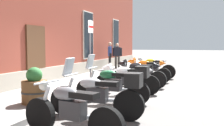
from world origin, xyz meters
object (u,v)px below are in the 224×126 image
at_px(motorcycle_black_sport, 136,72).
at_px(parking_sign, 90,43).
at_px(motorcycle_grey_naked, 70,110).
at_px(motorcycle_yellow_naked, 152,68).
at_px(pedestrian_dark_jacket, 117,54).
at_px(motorcycle_white_sport, 124,77).
at_px(barrel_planter, 35,88).
at_px(motorcycle_green_touring, 116,83).
at_px(pedestrian_blue_top, 110,54).
at_px(motorcycle_orange_sport, 144,69).
at_px(motorcycle_silver_touring, 100,93).

relative_size(motorcycle_black_sport, parking_sign, 0.91).
bearing_deg(motorcycle_grey_naked, motorcycle_yellow_naked, 0.98).
distance_m(pedestrian_dark_jacket, parking_sign, 6.67).
bearing_deg(motorcycle_white_sport, motorcycle_black_sport, -1.59).
bearing_deg(barrel_planter, motorcycle_green_touring, -54.00).
height_order(motorcycle_green_touring, motorcycle_white_sport, motorcycle_green_touring).
xyz_separation_m(motorcycle_grey_naked, motorcycle_green_touring, (2.80, 0.11, 0.08)).
bearing_deg(parking_sign, motorcycle_grey_naked, -159.88).
bearing_deg(pedestrian_blue_top, motorcycle_green_touring, -158.97).
relative_size(pedestrian_dark_jacket, parking_sign, 0.66).
distance_m(motorcycle_white_sport, motorcycle_yellow_naked, 4.22).
height_order(motorcycle_white_sport, motorcycle_black_sport, motorcycle_black_sport).
bearing_deg(motorcycle_grey_naked, pedestrian_blue_top, 16.30).
bearing_deg(motorcycle_grey_naked, barrel_planter, 50.03).
bearing_deg(motorcycle_green_touring, motorcycle_black_sport, 2.44).
distance_m(motorcycle_white_sport, motorcycle_orange_sport, 2.92).
distance_m(motorcycle_grey_naked, motorcycle_green_touring, 2.80).
bearing_deg(pedestrian_blue_top, motorcycle_black_sport, -149.84).
height_order(pedestrian_blue_top, barrel_planter, pedestrian_blue_top).
bearing_deg(motorcycle_silver_touring, pedestrian_dark_jacket, 16.19).
relative_size(motorcycle_white_sport, parking_sign, 0.90).
height_order(pedestrian_blue_top, parking_sign, parking_sign).
relative_size(motorcycle_grey_naked, motorcycle_yellow_naked, 0.94).
distance_m(motorcycle_silver_touring, barrel_planter, 1.90).
bearing_deg(motorcycle_silver_touring, barrel_planter, 81.81).
height_order(motorcycle_silver_touring, motorcycle_black_sport, motorcycle_silver_touring).
bearing_deg(motorcycle_yellow_naked, motorcycle_white_sport, 178.24).
xyz_separation_m(motorcycle_black_sport, barrel_planter, (-4.05, 1.61, -0.07)).
bearing_deg(pedestrian_dark_jacket, motorcycle_orange_sport, -148.19).
bearing_deg(barrel_planter, motorcycle_black_sport, -21.66).
distance_m(motorcycle_green_touring, motorcycle_white_sport, 1.35).
height_order(motorcycle_silver_touring, motorcycle_yellow_naked, motorcycle_silver_touring).
bearing_deg(pedestrian_dark_jacket, barrel_planter, -174.00).
distance_m(motorcycle_white_sport, pedestrian_dark_jacket, 7.63).
height_order(pedestrian_blue_top, pedestrian_dark_jacket, pedestrian_blue_top).
height_order(motorcycle_white_sport, pedestrian_dark_jacket, pedestrian_dark_jacket).
xyz_separation_m(motorcycle_yellow_naked, parking_sign, (-3.60, 1.60, 1.17)).
distance_m(motorcycle_yellow_naked, pedestrian_blue_top, 3.64).
xyz_separation_m(motorcycle_grey_naked, pedestrian_blue_top, (10.46, 3.06, 0.56)).
xyz_separation_m(motorcycle_white_sport, barrel_planter, (-2.59, 1.57, -0.05)).
xyz_separation_m(motorcycle_black_sport, motorcycle_orange_sport, (1.46, 0.01, 0.00)).
relative_size(motorcycle_black_sport, motorcycle_yellow_naked, 0.99).
height_order(motorcycle_grey_naked, pedestrian_blue_top, pedestrian_blue_top).
xyz_separation_m(motorcycle_orange_sport, barrel_planter, (-5.52, 1.60, -0.07)).
bearing_deg(motorcycle_orange_sport, motorcycle_grey_naked, -178.04).
distance_m(motorcycle_grey_naked, barrel_planter, 2.41).
relative_size(motorcycle_green_touring, motorcycle_yellow_naked, 0.99).
relative_size(motorcycle_green_touring, pedestrian_dark_jacket, 1.39).
bearing_deg(motorcycle_white_sport, pedestrian_dark_jacket, 19.93).
height_order(motorcycle_yellow_naked, barrel_planter, barrel_planter).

